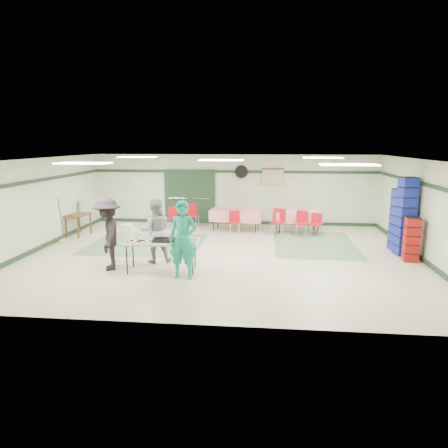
# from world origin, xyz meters

# --- Properties ---
(floor) EXTENTS (11.00, 11.00, 0.00)m
(floor) POSITION_xyz_m (0.00, 0.00, 0.00)
(floor) COLOR beige
(floor) RESTS_ON ground
(ceiling) EXTENTS (11.00, 11.00, 0.00)m
(ceiling) POSITION_xyz_m (0.00, 0.00, 2.70)
(ceiling) COLOR silver
(ceiling) RESTS_ON wall_back
(wall_back) EXTENTS (11.00, 0.00, 11.00)m
(wall_back) POSITION_xyz_m (0.00, 4.50, 1.35)
(wall_back) COLOR silver
(wall_back) RESTS_ON floor
(wall_front) EXTENTS (11.00, 0.00, 11.00)m
(wall_front) POSITION_xyz_m (0.00, -4.50, 1.35)
(wall_front) COLOR silver
(wall_front) RESTS_ON floor
(wall_left) EXTENTS (0.00, 9.00, 9.00)m
(wall_left) POSITION_xyz_m (-5.50, 0.00, 1.35)
(wall_left) COLOR silver
(wall_left) RESTS_ON floor
(wall_right) EXTENTS (0.00, 9.00, 9.00)m
(wall_right) POSITION_xyz_m (5.50, 0.00, 1.35)
(wall_right) COLOR silver
(wall_right) RESTS_ON floor
(trim_back) EXTENTS (11.00, 0.06, 0.10)m
(trim_back) POSITION_xyz_m (0.00, 4.47, 2.05)
(trim_back) COLOR #1C3321
(trim_back) RESTS_ON wall_back
(baseboard_back) EXTENTS (11.00, 0.06, 0.12)m
(baseboard_back) POSITION_xyz_m (0.00, 4.47, 0.06)
(baseboard_back) COLOR #1C3321
(baseboard_back) RESTS_ON floor
(trim_left) EXTENTS (0.06, 9.00, 0.10)m
(trim_left) POSITION_xyz_m (-5.47, 0.00, 2.05)
(trim_left) COLOR #1C3321
(trim_left) RESTS_ON wall_back
(baseboard_left) EXTENTS (0.06, 9.00, 0.12)m
(baseboard_left) POSITION_xyz_m (-5.47, 0.00, 0.06)
(baseboard_left) COLOR #1C3321
(baseboard_left) RESTS_ON floor
(trim_right) EXTENTS (0.06, 9.00, 0.10)m
(trim_right) POSITION_xyz_m (5.47, 0.00, 2.05)
(trim_right) COLOR #1C3321
(trim_right) RESTS_ON wall_back
(baseboard_right) EXTENTS (0.06, 9.00, 0.12)m
(baseboard_right) POSITION_xyz_m (5.47, 0.00, 0.06)
(baseboard_right) COLOR #1C3321
(baseboard_right) RESTS_ON floor
(green_patch_a) EXTENTS (3.50, 3.00, 0.01)m
(green_patch_a) POSITION_xyz_m (-2.50, 1.00, 0.00)
(green_patch_a) COLOR gray
(green_patch_a) RESTS_ON floor
(green_patch_b) EXTENTS (2.50, 3.50, 0.01)m
(green_patch_b) POSITION_xyz_m (2.80, 1.50, 0.00)
(green_patch_b) COLOR gray
(green_patch_b) RESTS_ON floor
(double_door_left) EXTENTS (0.90, 0.06, 2.10)m
(double_door_left) POSITION_xyz_m (-2.20, 4.44, 1.05)
(double_door_left) COLOR gray
(double_door_left) RESTS_ON floor
(double_door_right) EXTENTS (0.90, 0.06, 2.10)m
(double_door_right) POSITION_xyz_m (-1.25, 4.44, 1.05)
(double_door_right) COLOR gray
(double_door_right) RESTS_ON floor
(door_frame) EXTENTS (2.00, 0.03, 2.15)m
(door_frame) POSITION_xyz_m (-1.73, 4.42, 1.05)
(door_frame) COLOR #1C3321
(door_frame) RESTS_ON floor
(wall_fan) EXTENTS (0.50, 0.10, 0.50)m
(wall_fan) POSITION_xyz_m (0.30, 4.44, 2.05)
(wall_fan) COLOR black
(wall_fan) RESTS_ON wall_back
(scroll_banner) EXTENTS (0.80, 0.02, 0.60)m
(scroll_banner) POSITION_xyz_m (1.50, 4.44, 1.85)
(scroll_banner) COLOR #D6B985
(scroll_banner) RESTS_ON wall_back
(serving_table) EXTENTS (1.90, 0.89, 0.76)m
(serving_table) POSITION_xyz_m (-1.32, -1.59, 0.72)
(serving_table) COLOR #B5B5B0
(serving_table) RESTS_ON floor
(sheet_tray_right) EXTENTS (0.64, 0.51, 0.02)m
(sheet_tray_right) POSITION_xyz_m (-0.74, -1.67, 0.77)
(sheet_tray_right) COLOR silver
(sheet_tray_right) RESTS_ON serving_table
(sheet_tray_mid) EXTENTS (0.57, 0.45, 0.02)m
(sheet_tray_mid) POSITION_xyz_m (-1.37, -1.50, 0.77)
(sheet_tray_mid) COLOR silver
(sheet_tray_mid) RESTS_ON serving_table
(sheet_tray_left) EXTENTS (0.65, 0.51, 0.02)m
(sheet_tray_left) POSITION_xyz_m (-1.86, -1.69, 0.77)
(sheet_tray_left) COLOR silver
(sheet_tray_left) RESTS_ON serving_table
(baking_pan) EXTENTS (0.54, 0.36, 0.08)m
(baking_pan) POSITION_xyz_m (-1.25, -1.62, 0.80)
(baking_pan) COLOR black
(baking_pan) RESTS_ON serving_table
(foam_box_stack) EXTENTS (0.27, 0.25, 0.41)m
(foam_box_stack) POSITION_xyz_m (-2.19, -1.57, 0.97)
(foam_box_stack) COLOR white
(foam_box_stack) RESTS_ON serving_table
(volunteer_teal) EXTENTS (0.71, 0.50, 1.85)m
(volunteer_teal) POSITION_xyz_m (-0.67, -2.07, 0.92)
(volunteer_teal) COLOR #15947E
(volunteer_teal) RESTS_ON floor
(volunteer_grey) EXTENTS (0.96, 0.83, 1.71)m
(volunteer_grey) POSITION_xyz_m (-1.66, -0.86, 0.85)
(volunteer_grey) COLOR gray
(volunteer_grey) RESTS_ON floor
(volunteer_dark) EXTENTS (1.04, 1.34, 1.83)m
(volunteer_dark) POSITION_xyz_m (-2.67, -1.60, 0.91)
(volunteer_dark) COLOR black
(volunteer_dark) RESTS_ON floor
(dining_table_a) EXTENTS (1.76, 1.00, 0.77)m
(dining_table_a) POSITION_xyz_m (2.39, 3.27, 0.57)
(dining_table_a) COLOR red
(dining_table_a) RESTS_ON floor
(dining_table_b) EXTENTS (1.92, 1.04, 0.77)m
(dining_table_b) POSITION_xyz_m (0.19, 3.27, 0.57)
(dining_table_b) COLOR red
(dining_table_b) RESTS_ON floor
(chair_a) EXTENTS (0.47, 0.47, 0.86)m
(chair_a) POSITION_xyz_m (2.50, 2.70, 0.52)
(chair_a) COLOR red
(chair_a) RESTS_ON floor
(chair_b) EXTENTS (0.53, 0.53, 0.91)m
(chair_b) POSITION_xyz_m (1.71, 2.70, 0.56)
(chair_b) COLOR red
(chair_b) RESTS_ON floor
(chair_c) EXTENTS (0.46, 0.46, 0.78)m
(chair_c) POSITION_xyz_m (2.98, 2.69, 0.47)
(chair_c) COLOR red
(chair_c) RESTS_ON floor
(chair_d) EXTENTS (0.43, 0.43, 0.82)m
(chair_d) POSITION_xyz_m (0.17, 2.69, 0.50)
(chair_d) COLOR red
(chair_d) RESTS_ON floor
(chair_loose_a) EXTENTS (0.56, 0.56, 0.88)m
(chair_loose_a) POSITION_xyz_m (-1.51, 3.74, 0.54)
(chair_loose_a) COLOR red
(chair_loose_a) RESTS_ON floor
(chair_loose_b) EXTENTS (0.42, 0.42, 0.78)m
(chair_loose_b) POSITION_xyz_m (-2.25, 3.54, 0.47)
(chair_loose_b) COLOR red
(chair_loose_b) RESTS_ON floor
(crate_stack_blue_a) EXTENTS (0.45, 0.45, 1.84)m
(crate_stack_blue_a) POSITION_xyz_m (5.15, 1.05, 0.92)
(crate_stack_blue_a) COLOR navy
(crate_stack_blue_a) RESTS_ON floor
(crate_stack_red) EXTENTS (0.41, 0.41, 1.21)m
(crate_stack_red) POSITION_xyz_m (5.15, -0.10, 0.60)
(crate_stack_red) COLOR maroon
(crate_stack_red) RESTS_ON floor
(crate_stack_blue_b) EXTENTS (0.48, 0.48, 2.22)m
(crate_stack_blue_b) POSITION_xyz_m (5.15, 0.51, 1.11)
(crate_stack_blue_b) COLOR navy
(crate_stack_blue_b) RESTS_ON floor
(printer_table) EXTENTS (0.71, 0.96, 0.74)m
(printer_table) POSITION_xyz_m (-5.15, 1.90, 0.64)
(printer_table) COLOR brown
(printer_table) RESTS_ON floor
(office_printer) EXTENTS (0.56, 0.52, 0.37)m
(office_printer) POSITION_xyz_m (-5.15, 2.70, 0.93)
(office_printer) COLOR silver
(office_printer) RESTS_ON printer_table
(broom) EXTENTS (0.08, 0.23, 1.42)m
(broom) POSITION_xyz_m (-5.23, 0.92, 0.74)
(broom) COLOR brown
(broom) RESTS_ON floor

